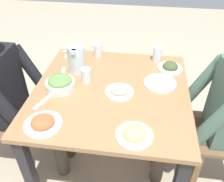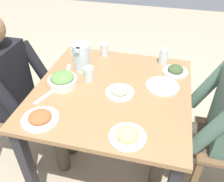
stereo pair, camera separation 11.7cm
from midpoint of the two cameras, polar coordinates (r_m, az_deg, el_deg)
ground_plane at (r=2.07m, az=1.70°, el=-16.42°), size 8.00×8.00×0.00m
dining_table at (r=1.60m, az=2.11°, el=-2.93°), size 0.98×0.98×0.75m
chair_far at (r=1.96m, az=-23.44°, el=-2.50°), size 0.40×0.40×0.89m
diner_near at (r=1.61m, az=25.20°, el=-5.84°), size 0.48×0.53×1.19m
diner_far at (r=1.77m, az=-19.17°, el=0.06°), size 0.48×0.53×1.19m
water_pitcher at (r=1.69m, az=-5.26°, el=7.95°), size 0.16×0.12×0.19m
salad_bowl at (r=1.56m, az=-9.52°, el=2.45°), size 0.19×0.19×0.09m
plate_rice_curry at (r=1.35m, az=-14.27°, el=-6.26°), size 0.20×0.20×0.05m
plate_fries at (r=1.22m, az=6.50°, el=-10.45°), size 0.19×0.19×0.06m
plate_beans at (r=1.49m, az=4.10°, el=-0.12°), size 0.18×0.18×0.05m
plate_yoghurt at (r=1.59m, az=13.92°, el=1.26°), size 0.21×0.21×0.04m
plate_dolmas at (r=1.75m, az=16.63°, el=4.65°), size 0.18×0.18×0.05m
water_glass_far_left at (r=1.88m, az=-0.00°, el=9.66°), size 0.06×0.06×0.10m
water_glass_by_pitcher at (r=1.82m, az=13.90°, el=7.94°), size 0.06×0.06×0.11m
water_glass_far_right at (r=1.59m, az=-3.40°, el=3.99°), size 0.07×0.07×0.10m
salt_shaker at (r=1.91m, az=-7.63°, el=9.05°), size 0.03×0.03×0.05m
fork_near at (r=1.71m, az=-8.45°, el=4.59°), size 0.17×0.07×0.01m
knife_near at (r=1.63m, az=16.03°, el=1.44°), size 0.19×0.03×0.01m
fork_far at (r=1.50m, az=-13.46°, el=-1.44°), size 0.17×0.08×0.01m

